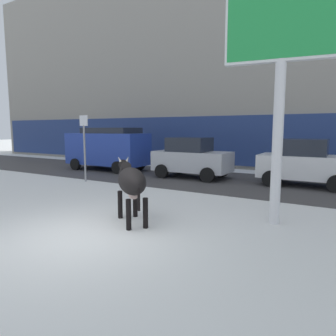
{
  "coord_description": "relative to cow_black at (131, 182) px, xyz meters",
  "views": [
    {
      "loc": [
        4.76,
        -4.36,
        2.24
      ],
      "look_at": [
        0.19,
        3.32,
        1.1
      ],
      "focal_mm": 32.56,
      "sensor_mm": 36.0,
      "label": 1
    }
  ],
  "objects": [
    {
      "name": "car_silver_hatchback",
      "position": [
        -1.82,
        6.91,
        -0.07
      ],
      "size": [
        3.51,
        1.94,
        1.86
      ],
      "color": "#B7BABF",
      "rests_on": "ground"
    },
    {
      "name": "cow_black",
      "position": [
        0.0,
        0.0,
        0.0
      ],
      "size": [
        1.73,
        1.52,
        1.54
      ],
      "color": "black",
      "rests_on": "ground"
    },
    {
      "name": "car_blue_van",
      "position": [
        -7.0,
        6.98,
        0.25
      ],
      "size": [
        4.61,
        2.14,
        2.32
      ],
      "color": "#233D9E",
      "rests_on": "ground"
    },
    {
      "name": "building_facade",
      "position": [
        -0.32,
        14.01,
        5.49
      ],
      "size": [
        44.0,
        6.1,
        13.0
      ],
      "color": "gray",
      "rests_on": "ground"
    },
    {
      "name": "billboard",
      "position": [
        3.0,
        1.65,
        3.32
      ],
      "size": [
        2.52,
        0.56,
        5.56
      ],
      "color": "silver",
      "rests_on": "ground"
    },
    {
      "name": "ground_plane",
      "position": [
        -0.32,
        -1.36,
        -0.99
      ],
      "size": [
        120.0,
        120.0,
        0.0
      ],
      "primitive_type": "plane",
      "color": "white"
    },
    {
      "name": "car_white_hatchback",
      "position": [
        2.97,
        7.3,
        -0.07
      ],
      "size": [
        3.51,
        1.94,
        1.86
      ],
      "color": "white",
      "rests_on": "ground"
    },
    {
      "name": "street_sign",
      "position": [
        -5.26,
        3.6,
        0.68
      ],
      "size": [
        0.44,
        0.08,
        2.82
      ],
      "color": "gray",
      "rests_on": "ground"
    },
    {
      "name": "road_strip",
      "position": [
        -0.32,
        6.72,
        -0.99
      ],
      "size": [
        60.0,
        5.6,
        0.01
      ],
      "primitive_type": "cube",
      "color": "#423F3F",
      "rests_on": "ground"
    }
  ]
}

